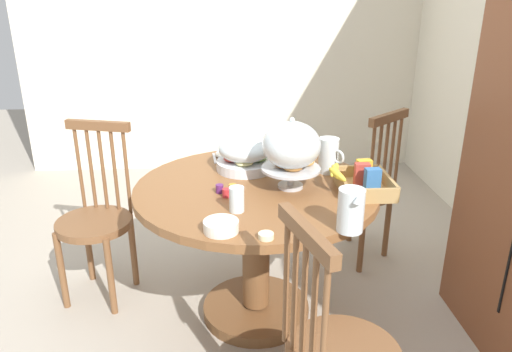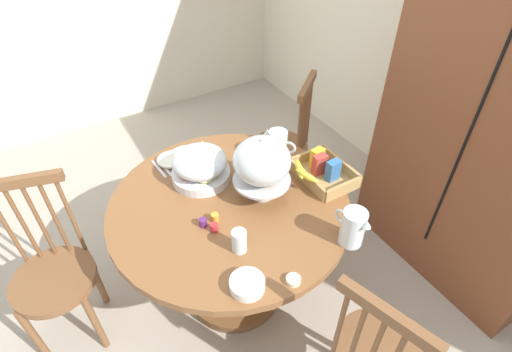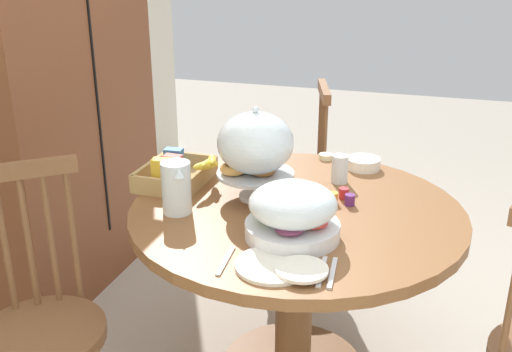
% 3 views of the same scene
% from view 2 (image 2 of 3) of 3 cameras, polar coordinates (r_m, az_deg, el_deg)
% --- Properties ---
extents(ground_plane, '(10.00, 10.00, 0.00)m').
position_cam_2_polar(ground_plane, '(2.41, -5.73, -19.22)').
color(ground_plane, '#A89E8E').
extents(wall_back, '(4.80, 0.06, 2.60)m').
position_cam_2_polar(wall_back, '(2.65, 32.09, 17.66)').
color(wall_back, silver).
rests_on(wall_back, ground_plane).
extents(wooden_armoire, '(1.18, 0.60, 1.96)m').
position_cam_2_polar(wooden_armoire, '(2.36, 32.04, 6.29)').
color(wooden_armoire, brown).
rests_on(wooden_armoire, ground_plane).
extents(dining_table, '(1.17, 1.17, 0.74)m').
position_cam_2_polar(dining_table, '(2.08, -3.59, -8.11)').
color(dining_table, brown).
rests_on(dining_table, ground_plane).
extents(windsor_chair_by_cabinet, '(0.47, 0.47, 0.97)m').
position_cam_2_polar(windsor_chair_by_cabinet, '(2.74, 3.82, 4.01)').
color(windsor_chair_by_cabinet, brown).
rests_on(windsor_chair_by_cabinet, ground_plane).
extents(windsor_chair_facing_door, '(0.42, 0.42, 0.97)m').
position_cam_2_polar(windsor_chair_facing_door, '(2.22, -27.16, -12.73)').
color(windsor_chair_facing_door, brown).
rests_on(windsor_chair_facing_door, ground_plane).
extents(pastry_stand_with_dome, '(0.28, 0.28, 0.34)m').
position_cam_2_polar(pastry_stand_with_dome, '(1.82, 0.87, 1.93)').
color(pastry_stand_with_dome, silver).
rests_on(pastry_stand_with_dome, dining_table).
extents(fruit_platter_covered, '(0.30, 0.30, 0.18)m').
position_cam_2_polar(fruit_platter_covered, '(2.01, -8.08, 1.46)').
color(fruit_platter_covered, silver).
rests_on(fruit_platter_covered, dining_table).
extents(orange_juice_pitcher, '(0.16, 0.13, 0.18)m').
position_cam_2_polar(orange_juice_pitcher, '(2.12, 3.15, 4.17)').
color(orange_juice_pitcher, silver).
rests_on(orange_juice_pitcher, dining_table).
extents(milk_pitcher, '(0.19, 0.10, 0.18)m').
position_cam_2_polar(milk_pitcher, '(1.73, 13.76, -7.39)').
color(milk_pitcher, silver).
rests_on(milk_pitcher, dining_table).
extents(cereal_basket, '(0.32, 0.30, 0.12)m').
position_cam_2_polar(cereal_basket, '(2.05, 9.42, 0.73)').
color(cereal_basket, tan).
rests_on(cereal_basket, dining_table).
extents(china_plate_large, '(0.22, 0.22, 0.01)m').
position_cam_2_polar(china_plate_large, '(2.20, -9.89, 2.66)').
color(china_plate_large, white).
rests_on(china_plate_large, dining_table).
extents(china_plate_small, '(0.15, 0.15, 0.01)m').
position_cam_2_polar(china_plate_small, '(2.19, -12.20, 2.37)').
color(china_plate_small, white).
rests_on(china_plate_small, china_plate_large).
extents(cereal_bowl, '(0.14, 0.14, 0.04)m').
position_cam_2_polar(cereal_bowl, '(1.58, -1.39, -15.45)').
color(cereal_bowl, white).
rests_on(cereal_bowl, dining_table).
extents(drinking_glass, '(0.06, 0.06, 0.11)m').
position_cam_2_polar(drinking_glass, '(1.67, -2.44, -9.38)').
color(drinking_glass, silver).
rests_on(drinking_glass, dining_table).
extents(butter_dish, '(0.06, 0.06, 0.02)m').
position_cam_2_polar(butter_dish, '(1.62, 5.42, -14.75)').
color(butter_dish, beige).
rests_on(butter_dish, dining_table).
extents(jam_jar_strawberry, '(0.04, 0.04, 0.04)m').
position_cam_2_polar(jam_jar_strawberry, '(1.78, -6.07, -7.40)').
color(jam_jar_strawberry, '#B7282D').
rests_on(jam_jar_strawberry, dining_table).
extents(jam_jar_apricot, '(0.04, 0.04, 0.04)m').
position_cam_2_polar(jam_jar_apricot, '(1.82, -5.95, -5.99)').
color(jam_jar_apricot, orange).
rests_on(jam_jar_apricot, dining_table).
extents(jam_jar_grape, '(0.04, 0.04, 0.04)m').
position_cam_2_polar(jam_jar_grape, '(1.81, -7.68, -6.68)').
color(jam_jar_grape, '#5B2366').
rests_on(jam_jar_grape, dining_table).
extents(table_knife, '(0.17, 0.03, 0.01)m').
position_cam_2_polar(table_knife, '(2.17, -13.12, 1.25)').
color(table_knife, silver).
rests_on(table_knife, dining_table).
extents(dinner_fork, '(0.17, 0.03, 0.01)m').
position_cam_2_polar(dinner_fork, '(2.16, -13.83, 0.95)').
color(dinner_fork, silver).
rests_on(dinner_fork, dining_table).
extents(soup_spoon, '(0.17, 0.03, 0.01)m').
position_cam_2_polar(soup_spoon, '(2.25, -6.75, 3.89)').
color(soup_spoon, silver).
rests_on(soup_spoon, dining_table).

